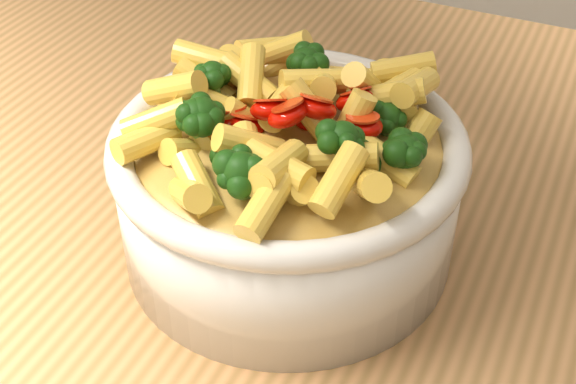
% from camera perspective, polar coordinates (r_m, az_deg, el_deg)
% --- Properties ---
extents(table, '(1.20, 0.80, 0.90)m').
position_cam_1_polar(table, '(0.67, 6.60, -9.96)').
color(table, '#B8814F').
rests_on(table, ground).
extents(serving_bowl, '(0.24, 0.24, 0.10)m').
position_cam_1_polar(serving_bowl, '(0.55, 0.00, 0.10)').
color(serving_bowl, silver).
rests_on(serving_bowl, table).
extents(pasta_salad, '(0.19, 0.19, 0.04)m').
position_cam_1_polar(pasta_salad, '(0.52, 0.00, 5.69)').
color(pasta_salad, '#F0B44B').
rests_on(pasta_salad, serving_bowl).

